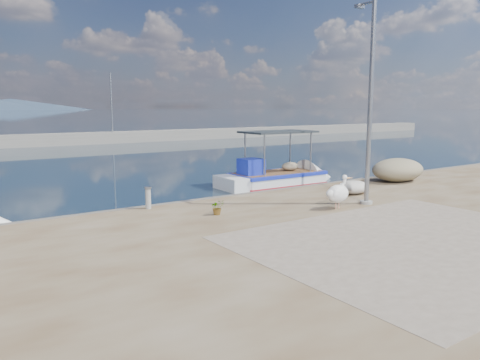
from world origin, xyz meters
name	(u,v)px	position (x,y,z in m)	size (l,w,h in m)	color
ground	(312,239)	(0.00, 0.00, 0.00)	(1400.00, 1400.00, 0.00)	#162635
quay_patch	(421,241)	(1.00, -3.00, 0.50)	(9.00, 7.00, 0.01)	gray
breakwater	(34,140)	(0.00, 40.00, 0.60)	(120.00, 2.20, 7.50)	gray
boat_right	(277,180)	(5.34, 8.29, 0.25)	(6.65, 2.34, 3.18)	white
pelican	(338,193)	(2.07, 0.95, 1.04)	(1.16, 0.54, 1.14)	tan
lamp_post	(369,110)	(3.52, 0.99, 3.80)	(0.44, 0.96, 7.00)	gray
bollard_near	(148,197)	(-3.23, 4.60, 0.91)	(0.25, 0.25, 0.75)	gray
potted_plant	(217,207)	(-1.76, 2.51, 0.74)	(0.44, 0.38, 0.48)	#33722D
net_pile_d	(354,187)	(4.61, 2.54, 0.76)	(1.39, 1.04, 0.52)	silver
net_pile_c	(398,170)	(8.69, 3.56, 1.03)	(2.72, 1.94, 1.07)	tan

